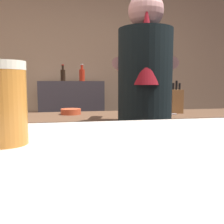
{
  "coord_description": "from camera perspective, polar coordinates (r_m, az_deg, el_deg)",
  "views": [
    {
      "loc": [
        -0.21,
        -1.44,
        1.19
      ],
      "look_at": [
        -0.07,
        -0.75,
        1.11
      ],
      "focal_mm": 41.5,
      "sensor_mm": 36.0,
      "label": 1
    }
  ],
  "objects": [
    {
      "name": "wall_back",
      "position": [
        3.65,
        -7.91,
        8.95
      ],
      "size": [
        5.2,
        0.1,
        2.7
      ],
      "primitive_type": "cube",
      "color": "#997A5B",
      "rests_on": "ground"
    },
    {
      "name": "prep_counter",
      "position": [
        2.22,
        4.14,
        -12.53
      ],
      "size": [
        2.1,
        0.6,
        0.93
      ],
      "primitive_type": "cube",
      "color": "brown",
      "rests_on": "ground"
    },
    {
      "name": "back_shelf",
      "position": [
        3.41,
        -8.84,
        -3.47
      ],
      "size": [
        0.81,
        0.36,
        1.21
      ],
      "primitive_type": "cube",
      "color": "#3D383D",
      "rests_on": "ground"
    },
    {
      "name": "bartender",
      "position": [
        1.67,
        7.18,
        0.23
      ],
      "size": [
        0.49,
        0.55,
        1.74
      ],
      "rotation": [
        0.0,
        0.0,
        1.3
      ],
      "color": "#33243E",
      "rests_on": "ground"
    },
    {
      "name": "knife_block",
      "position": [
        2.26,
        13.94,
        2.39
      ],
      "size": [
        0.1,
        0.08,
        0.28
      ],
      "color": "brown",
      "rests_on": "prep_counter"
    },
    {
      "name": "mixing_bowl",
      "position": [
        2.15,
        -9.06,
        0.1
      ],
      "size": [
        0.16,
        0.16,
        0.05
      ],
      "primitive_type": "cylinder",
      "color": "#C74C2C",
      "rests_on": "prep_counter"
    },
    {
      "name": "chefs_knife",
      "position": [
        2.15,
        10.91,
        -0.44
      ],
      "size": [
        0.24,
        0.08,
        0.01
      ],
      "primitive_type": "cube",
      "rotation": [
        0.0,
        0.0,
        -0.19
      ],
      "color": "silver",
      "rests_on": "prep_counter"
    },
    {
      "name": "pint_glass_near",
      "position": [
        0.45,
        -22.76,
        1.79
      ],
      "size": [
        0.07,
        0.07,
        0.13
      ],
      "color": "orange",
      "rests_on": "bar_counter"
    },
    {
      "name": "bottle_hot_sauce",
      "position": [
        3.28,
        -6.63,
        8.21
      ],
      "size": [
        0.07,
        0.07,
        0.21
      ],
      "color": "red",
      "rests_on": "back_shelf"
    },
    {
      "name": "bottle_soy",
      "position": [
        3.3,
        -10.76,
        8.08
      ],
      "size": [
        0.06,
        0.06,
        0.2
      ],
      "color": "black",
      "rests_on": "back_shelf"
    }
  ]
}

